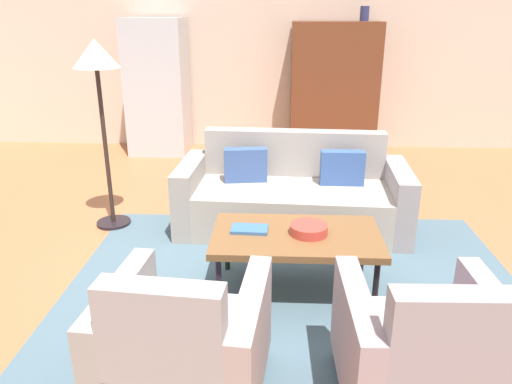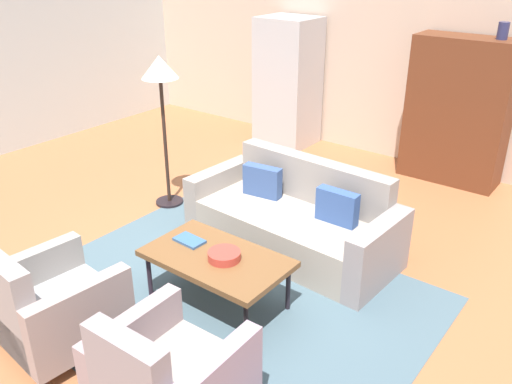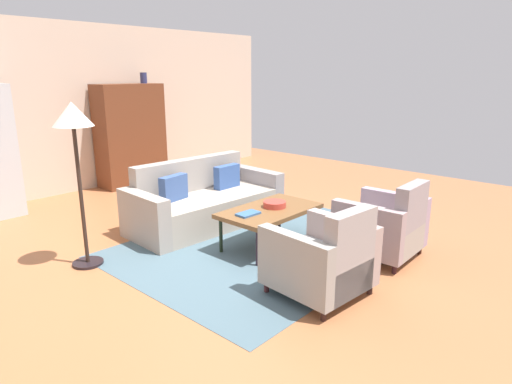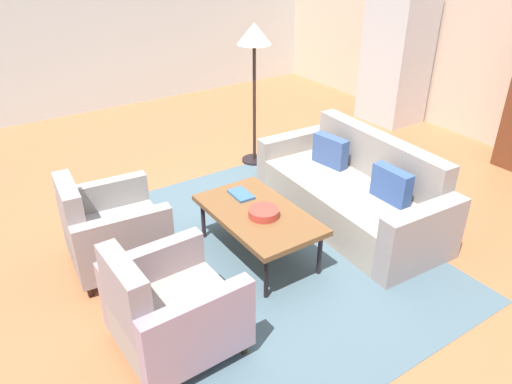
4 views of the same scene
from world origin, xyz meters
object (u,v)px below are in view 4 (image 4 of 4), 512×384
(refrigerator, at_px, (396,60))
(couch, at_px, (355,193))
(armchair_right, at_px, (167,312))
(coffee_table, at_px, (258,216))
(floor_lamp, at_px, (254,47))
(armchair_left, at_px, (108,232))
(fruit_bowl, at_px, (264,213))
(book_stack, at_px, (241,194))

(refrigerator, bearing_deg, couch, -53.88)
(armchair_right, height_order, refrigerator, refrigerator)
(coffee_table, relative_size, armchair_right, 1.36)
(coffee_table, xyz_separation_m, floor_lamp, (-1.72, 1.10, 1.03))
(couch, relative_size, armchair_left, 2.44)
(fruit_bowl, bearing_deg, armchair_right, -66.14)
(couch, distance_m, floor_lamp, 2.08)
(armchair_right, bearing_deg, coffee_table, 115.83)
(armchair_left, relative_size, book_stack, 3.27)
(refrigerator, bearing_deg, floor_lamp, -87.34)
(couch, bearing_deg, refrigerator, -50.87)
(armchair_right, xyz_separation_m, book_stack, (-0.94, 1.20, 0.13))
(couch, xyz_separation_m, fruit_bowl, (0.08, -1.19, 0.20))
(armchair_right, height_order, book_stack, armchair_right)
(fruit_bowl, height_order, refrigerator, refrigerator)
(floor_lamp, bearing_deg, armchair_left, -63.87)
(armchair_right, distance_m, floor_lamp, 3.43)
(fruit_bowl, xyz_separation_m, book_stack, (-0.42, 0.03, -0.02))
(fruit_bowl, bearing_deg, refrigerator, 117.42)
(armchair_left, xyz_separation_m, fruit_bowl, (0.69, 1.17, 0.15))
(fruit_bowl, height_order, book_stack, fruit_bowl)
(coffee_table, relative_size, refrigerator, 0.65)
(refrigerator, height_order, floor_lamp, refrigerator)
(armchair_right, bearing_deg, floor_lamp, 134.17)
(fruit_bowl, bearing_deg, book_stack, 175.50)
(armchair_right, relative_size, floor_lamp, 0.51)
(coffee_table, distance_m, floor_lamp, 2.29)
(fruit_bowl, xyz_separation_m, refrigerator, (-1.93, 3.72, 0.43))
(coffee_table, height_order, floor_lamp, floor_lamp)
(book_stack, bearing_deg, refrigerator, 112.22)
(couch, height_order, floor_lamp, floor_lamp)
(book_stack, xyz_separation_m, refrigerator, (-1.50, 3.68, 0.46))
(couch, height_order, armchair_left, armchair_left)
(coffee_table, relative_size, fruit_bowl, 4.44)
(fruit_bowl, bearing_deg, coffee_table, -180.00)
(couch, xyz_separation_m, refrigerator, (-1.85, 2.53, 0.64))
(armchair_left, bearing_deg, fruit_bowl, 64.58)
(armchair_left, bearing_deg, coffee_table, 67.80)
(refrigerator, xyz_separation_m, floor_lamp, (0.12, -2.61, 0.52))
(armchair_left, xyz_separation_m, floor_lamp, (-1.11, 2.27, 1.10))
(refrigerator, bearing_deg, book_stack, -67.78)
(armchair_left, height_order, refrigerator, refrigerator)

